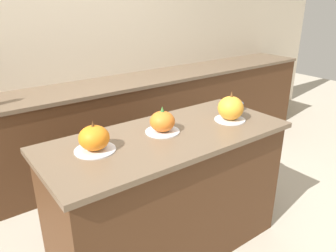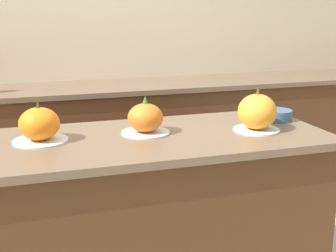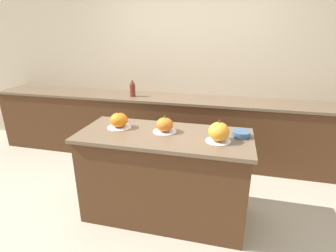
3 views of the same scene
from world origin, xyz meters
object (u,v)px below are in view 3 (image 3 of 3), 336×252
at_px(pumpkin_cake_left, 119,121).
at_px(pumpkin_cake_right, 219,132).
at_px(pumpkin_cake_center, 165,125).
at_px(bottle_tall, 132,88).
at_px(mixing_bowl, 241,134).

relative_size(pumpkin_cake_left, pumpkin_cake_right, 1.08).
xyz_separation_m(pumpkin_cake_center, pumpkin_cake_right, (0.52, -0.11, 0.02)).
bearing_deg(pumpkin_cake_center, bottle_tall, 123.13).
height_order(bottle_tall, mixing_bowl, bottle_tall).
distance_m(pumpkin_cake_center, bottle_tall, 1.46).
bearing_deg(pumpkin_cake_left, pumpkin_cake_center, -0.93).
relative_size(pumpkin_cake_center, pumpkin_cake_right, 1.02).
relative_size(pumpkin_cake_center, mixing_bowl, 1.38).
bearing_deg(pumpkin_cake_left, mixing_bowl, 1.88).
relative_size(pumpkin_cake_center, bottle_tall, 0.90).
xyz_separation_m(pumpkin_cake_center, mixing_bowl, (0.71, 0.05, -0.04)).
distance_m(pumpkin_cake_left, pumpkin_cake_center, 0.47).
xyz_separation_m(bottle_tall, mixing_bowl, (1.51, -1.17, -0.11)).
xyz_separation_m(pumpkin_cake_left, bottle_tall, (-0.32, 1.21, 0.07)).
distance_m(pumpkin_cake_center, mixing_bowl, 0.72).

